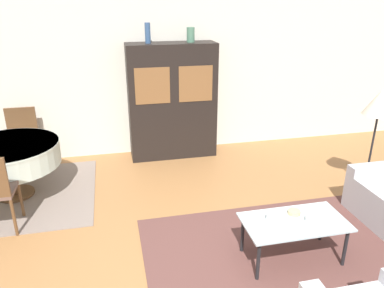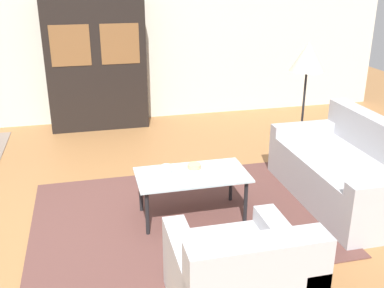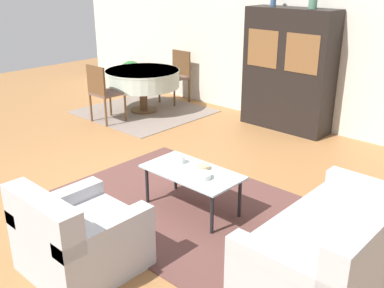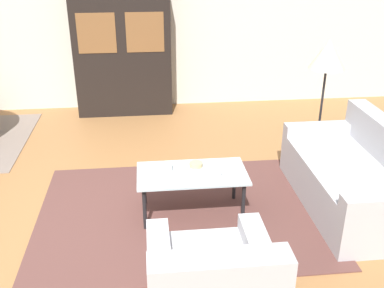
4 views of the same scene
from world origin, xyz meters
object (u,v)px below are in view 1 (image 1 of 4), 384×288
object	(u,v)px
dining_table	(9,155)
floor_lamp	(380,106)
bowl_small	(294,212)
vase_tall	(148,33)
coffee_table	(294,225)
vase_short	(191,35)
display_cabinet	(172,101)
cup	(271,217)
dining_chair_far	(22,135)
bowl	(315,220)

from	to	relation	value
dining_table	floor_lamp	size ratio (longest dim) A/B	0.90
bowl_small	vase_tall	bearing A→B (deg)	111.38
coffee_table	vase_short	world-z (taller)	vase_short
display_cabinet	cup	world-z (taller)	display_cabinet
dining_table	vase_short	xyz separation A→B (m)	(2.65, 0.94, 1.38)
display_cabinet	vase_short	size ratio (longest dim) A/B	8.30
coffee_table	floor_lamp	world-z (taller)	floor_lamp
cup	bowl_small	world-z (taller)	cup
floor_lamp	cup	xyz separation A→B (m)	(-1.89, -1.05, -0.73)
dining_table	vase_tall	size ratio (longest dim) A/B	4.29
dining_table	cup	world-z (taller)	dining_table
display_cabinet	coffee_table	bearing A→B (deg)	-76.52
vase_tall	cup	bearing A→B (deg)	-73.94
floor_lamp	cup	distance (m)	2.29
display_cabinet	bowl_small	world-z (taller)	display_cabinet
floor_lamp	coffee_table	bearing A→B (deg)	-146.19
vase_tall	display_cabinet	bearing A→B (deg)	-0.15
dining_chair_far	bowl	world-z (taller)	dining_chair_far
cup	bowl	world-z (taller)	cup
bowl	vase_tall	xyz separation A→B (m)	(-1.25, 3.03, 1.54)
dining_table	vase_short	world-z (taller)	vase_short
dining_chair_far	vase_short	size ratio (longest dim) A/B	4.25
dining_table	bowl	distance (m)	3.86
dining_table	bowl	size ratio (longest dim) A/B	6.99
display_cabinet	vase_tall	xyz separation A→B (m)	(-0.35, 0.00, 1.08)
dining_chair_far	floor_lamp	world-z (taller)	floor_lamp
bowl_small	display_cabinet	bearing A→B (deg)	105.01
coffee_table	floor_lamp	size ratio (longest dim) A/B	0.72
display_cabinet	floor_lamp	size ratio (longest dim) A/B	1.29
bowl	display_cabinet	bearing A→B (deg)	106.53
cup	bowl_small	distance (m)	0.29
bowl_small	vase_tall	world-z (taller)	vase_tall
cup	vase_tall	distance (m)	3.39
dining_chair_far	vase_tall	bearing A→B (deg)	-177.87
coffee_table	vase_short	distance (m)	3.39
display_cabinet	dining_chair_far	distance (m)	2.37
bowl	floor_lamp	bearing A→B (deg)	38.37
cup	bowl	bearing A→B (deg)	-16.43
bowl	vase_short	size ratio (longest dim) A/B	0.83
bowl	bowl_small	size ratio (longest dim) A/B	1.43
display_cabinet	dining_table	distance (m)	2.54
floor_lamp	vase_tall	world-z (taller)	vase_tall
dining_table	vase_short	bearing A→B (deg)	19.54
dining_chair_far	cup	xyz separation A→B (m)	(2.83, -2.83, -0.06)
dining_table	bowl	xyz separation A→B (m)	(3.24, -2.09, -0.12)
vase_tall	floor_lamp	bearing A→B (deg)	-34.25
display_cabinet	cup	size ratio (longest dim) A/B	19.81
bowl_small	vase_short	bearing A→B (deg)	99.05
floor_lamp	vase_short	size ratio (longest dim) A/B	6.43
display_cabinet	cup	bearing A→B (deg)	-80.53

